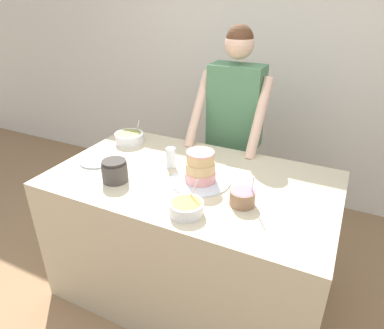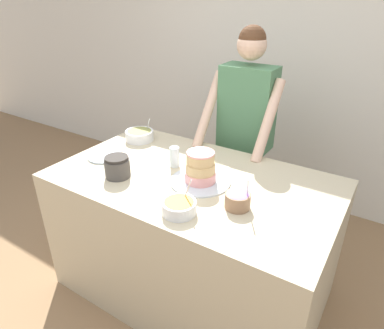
{
  "view_description": "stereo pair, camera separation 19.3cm",
  "coord_description": "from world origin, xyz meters",
  "px_view_note": "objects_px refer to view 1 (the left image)",
  "views": [
    {
      "loc": [
        0.78,
        -1.11,
        1.88
      ],
      "look_at": [
        0.03,
        0.44,
        1.0
      ],
      "focal_mm": 32.0,
      "sensor_mm": 36.0,
      "label": 1
    },
    {
      "loc": [
        0.95,
        -1.01,
        1.88
      ],
      "look_at": [
        0.03,
        0.44,
        1.0
      ],
      "focal_mm": 32.0,
      "sensor_mm": 36.0,
      "label": 2
    }
  ],
  "objects_px": {
    "person_baker": "(234,119)",
    "stoneware_jar": "(115,171)",
    "drinking_glass": "(171,158)",
    "frosting_bowl_purple": "(242,197)",
    "cake": "(200,170)",
    "frosting_bowl_orange": "(186,207)",
    "frosting_bowl_olive": "(129,137)",
    "ceramic_plate": "(97,161)"
  },
  "relations": [
    {
      "from": "person_baker",
      "to": "frosting_bowl_olive",
      "type": "xyz_separation_m",
      "value": [
        -0.64,
        -0.46,
        -0.09
      ]
    },
    {
      "from": "frosting_bowl_purple",
      "to": "frosting_bowl_orange",
      "type": "bearing_deg",
      "value": -138.46
    },
    {
      "from": "frosting_bowl_orange",
      "to": "stoneware_jar",
      "type": "relative_size",
      "value": 1.16
    },
    {
      "from": "frosting_bowl_purple",
      "to": "frosting_bowl_olive",
      "type": "bearing_deg",
      "value": 157.45
    },
    {
      "from": "cake",
      "to": "ceramic_plate",
      "type": "relative_size",
      "value": 1.56
    },
    {
      "from": "person_baker",
      "to": "frosting_bowl_purple",
      "type": "xyz_separation_m",
      "value": [
        0.36,
        -0.87,
        -0.09
      ]
    },
    {
      "from": "drinking_glass",
      "to": "stoneware_jar",
      "type": "distance_m",
      "value": 0.36
    },
    {
      "from": "frosting_bowl_purple",
      "to": "drinking_glass",
      "type": "distance_m",
      "value": 0.58
    },
    {
      "from": "person_baker",
      "to": "stoneware_jar",
      "type": "bearing_deg",
      "value": -111.85
    },
    {
      "from": "frosting_bowl_orange",
      "to": "person_baker",
      "type": "bearing_deg",
      "value": 97.35
    },
    {
      "from": "frosting_bowl_purple",
      "to": "stoneware_jar",
      "type": "bearing_deg",
      "value": -173.57
    },
    {
      "from": "frosting_bowl_purple",
      "to": "stoneware_jar",
      "type": "xyz_separation_m",
      "value": [
        -0.75,
        -0.08,
        0.02
      ]
    },
    {
      "from": "frosting_bowl_orange",
      "to": "frosting_bowl_purple",
      "type": "relative_size",
      "value": 0.92
    },
    {
      "from": "person_baker",
      "to": "cake",
      "type": "xyz_separation_m",
      "value": [
        0.07,
        -0.75,
        -0.06
      ]
    },
    {
      "from": "cake",
      "to": "stoneware_jar",
      "type": "relative_size",
      "value": 2.36
    },
    {
      "from": "cake",
      "to": "frosting_bowl_purple",
      "type": "bearing_deg",
      "value": -22.29
    },
    {
      "from": "frosting_bowl_purple",
      "to": "ceramic_plate",
      "type": "bearing_deg",
      "value": 176.33
    },
    {
      "from": "frosting_bowl_olive",
      "to": "frosting_bowl_orange",
      "type": "bearing_deg",
      "value": -38.37
    },
    {
      "from": "frosting_bowl_purple",
      "to": "drinking_glass",
      "type": "height_order",
      "value": "frosting_bowl_purple"
    },
    {
      "from": "frosting_bowl_orange",
      "to": "frosting_bowl_purple",
      "type": "bearing_deg",
      "value": 41.54
    },
    {
      "from": "person_baker",
      "to": "cake",
      "type": "relative_size",
      "value": 4.76
    },
    {
      "from": "stoneware_jar",
      "to": "ceramic_plate",
      "type": "bearing_deg",
      "value": 150.31
    },
    {
      "from": "cake",
      "to": "drinking_glass",
      "type": "relative_size",
      "value": 2.75
    },
    {
      "from": "frosting_bowl_purple",
      "to": "stoneware_jar",
      "type": "height_order",
      "value": "frosting_bowl_purple"
    },
    {
      "from": "frosting_bowl_orange",
      "to": "frosting_bowl_olive",
      "type": "bearing_deg",
      "value": 141.63
    },
    {
      "from": "person_baker",
      "to": "ceramic_plate",
      "type": "bearing_deg",
      "value": -128.58
    },
    {
      "from": "frosting_bowl_orange",
      "to": "frosting_bowl_olive",
      "type": "distance_m",
      "value": 0.99
    },
    {
      "from": "ceramic_plate",
      "to": "drinking_glass",
      "type": "bearing_deg",
      "value": 17.11
    },
    {
      "from": "frosting_bowl_orange",
      "to": "frosting_bowl_olive",
      "type": "xyz_separation_m",
      "value": [
        -0.78,
        0.62,
        0.0
      ]
    },
    {
      "from": "person_baker",
      "to": "drinking_glass",
      "type": "bearing_deg",
      "value": -104.83
    },
    {
      "from": "drinking_glass",
      "to": "person_baker",
      "type": "bearing_deg",
      "value": 75.17
    },
    {
      "from": "cake",
      "to": "frosting_bowl_purple",
      "type": "height_order",
      "value": "cake"
    },
    {
      "from": "person_baker",
      "to": "frosting_bowl_orange",
      "type": "xyz_separation_m",
      "value": [
        0.14,
        -1.07,
        -0.1
      ]
    },
    {
      "from": "cake",
      "to": "ceramic_plate",
      "type": "xyz_separation_m",
      "value": [
        -0.71,
        -0.06,
        -0.07
      ]
    },
    {
      "from": "frosting_bowl_purple",
      "to": "drinking_glass",
      "type": "xyz_separation_m",
      "value": [
        -0.54,
        0.21,
        0.02
      ]
    },
    {
      "from": "frosting_bowl_purple",
      "to": "ceramic_plate",
      "type": "xyz_separation_m",
      "value": [
        -1.01,
        0.06,
        -0.04
      ]
    },
    {
      "from": "person_baker",
      "to": "drinking_glass",
      "type": "relative_size",
      "value": 13.08
    },
    {
      "from": "ceramic_plate",
      "to": "person_baker",
      "type": "bearing_deg",
      "value": 51.42
    },
    {
      "from": "frosting_bowl_purple",
      "to": "cake",
      "type": "bearing_deg",
      "value": 157.71
    },
    {
      "from": "frosting_bowl_orange",
      "to": "frosting_bowl_olive",
      "type": "height_order",
      "value": "frosting_bowl_orange"
    },
    {
      "from": "drinking_glass",
      "to": "ceramic_plate",
      "type": "distance_m",
      "value": 0.49
    },
    {
      "from": "frosting_bowl_olive",
      "to": "drinking_glass",
      "type": "bearing_deg",
      "value": -24.07
    }
  ]
}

